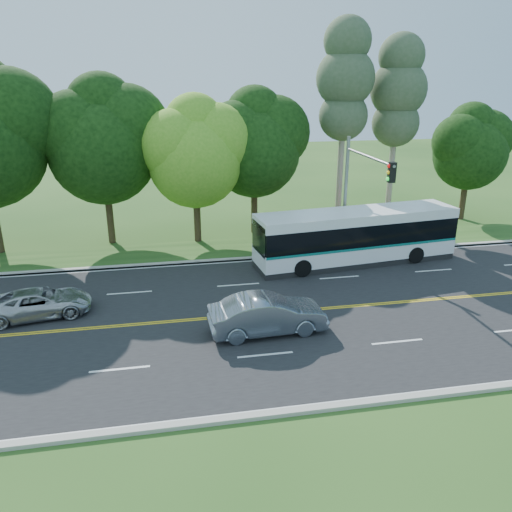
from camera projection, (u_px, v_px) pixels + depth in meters
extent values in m
plane|color=#264B19|center=(261.00, 314.00, 22.71)|extent=(120.00, 120.00, 0.00)
cube|color=black|center=(261.00, 314.00, 22.71)|extent=(60.00, 14.00, 0.02)
cube|color=#A8A598|center=(237.00, 259.00, 29.29)|extent=(60.00, 0.30, 0.15)
cube|color=#A8A598|center=(303.00, 410.00, 16.08)|extent=(60.00, 0.30, 0.15)
cube|color=#264B19|center=(233.00, 249.00, 31.01)|extent=(60.00, 4.00, 0.10)
cube|color=gold|center=(261.00, 315.00, 22.63)|extent=(57.00, 0.10, 0.00)
cube|color=gold|center=(260.00, 313.00, 22.78)|extent=(57.00, 0.10, 0.00)
cube|color=silver|center=(120.00, 369.00, 18.43)|extent=(2.20, 0.12, 0.00)
cube|color=silver|center=(265.00, 355.00, 19.38)|extent=(2.20, 0.12, 0.00)
cube|color=silver|center=(397.00, 342.00, 20.33)|extent=(2.20, 0.12, 0.00)
cube|color=silver|center=(12.00, 301.00, 23.95)|extent=(2.20, 0.12, 0.00)
cube|color=silver|center=(129.00, 293.00, 24.90)|extent=(2.20, 0.12, 0.00)
cube|color=silver|center=(238.00, 285.00, 25.85)|extent=(2.20, 0.12, 0.00)
cube|color=silver|center=(339.00, 277.00, 26.80)|extent=(2.20, 0.12, 0.00)
cube|color=silver|center=(433.00, 270.00, 27.75)|extent=(2.20, 0.12, 0.00)
cube|color=silver|center=(238.00, 262.00, 29.03)|extent=(57.00, 0.12, 0.00)
cube|color=silver|center=(301.00, 406.00, 16.37)|extent=(57.00, 0.12, 0.00)
sphere|color=black|center=(9.00, 119.00, 28.31)|extent=(5.76, 5.76, 5.76)
cylinder|color=#312415|center=(110.00, 216.00, 31.89)|extent=(0.44, 0.44, 3.60)
sphere|color=black|center=(103.00, 151.00, 30.49)|extent=(6.60, 6.60, 6.60)
sphere|color=black|center=(126.00, 128.00, 30.57)|extent=(5.28, 5.28, 5.28)
sphere|color=black|center=(78.00, 132.00, 29.68)|extent=(4.95, 4.95, 4.95)
sphere|color=black|center=(101.00, 108.00, 30.03)|extent=(4.29, 4.29, 4.29)
cylinder|color=#312415|center=(197.00, 218.00, 31.98)|extent=(0.44, 0.44, 3.24)
sphere|color=#559A20|center=(195.00, 161.00, 30.73)|extent=(5.80, 5.80, 5.80)
sphere|color=#559A20|center=(215.00, 141.00, 30.84)|extent=(4.64, 4.64, 4.64)
sphere|color=#559A20|center=(175.00, 145.00, 30.00)|extent=(4.35, 4.35, 4.35)
sphere|color=#559A20|center=(195.00, 124.00, 30.37)|extent=(3.77, 3.77, 3.77)
cylinder|color=#312415|center=(254.00, 208.00, 34.02)|extent=(0.44, 0.44, 3.42)
sphere|color=black|center=(254.00, 152.00, 32.72)|extent=(6.00, 6.00, 6.00)
sphere|color=black|center=(274.00, 132.00, 32.82)|extent=(4.80, 4.80, 4.80)
sphere|color=black|center=(236.00, 136.00, 31.97)|extent=(4.50, 4.50, 4.50)
sphere|color=black|center=(255.00, 116.00, 32.34)|extent=(3.90, 3.90, 3.90)
cylinder|color=gray|center=(341.00, 159.00, 33.96)|extent=(0.40, 0.40, 9.80)
sphere|color=#3B5032|center=(343.00, 116.00, 33.01)|extent=(3.23, 3.23, 3.23)
sphere|color=#3B5032|center=(345.00, 78.00, 32.20)|extent=(3.80, 3.80, 3.80)
sphere|color=#3B5032|center=(348.00, 40.00, 31.43)|extent=(3.04, 3.04, 3.04)
cylinder|color=gray|center=(392.00, 161.00, 35.24)|extent=(0.40, 0.40, 9.10)
sphere|color=#3B5032|center=(395.00, 123.00, 34.35)|extent=(3.23, 3.23, 3.23)
sphere|color=#3B5032|center=(399.00, 89.00, 33.59)|extent=(3.80, 3.80, 3.80)
sphere|color=#3B5032|center=(402.00, 56.00, 32.88)|extent=(3.04, 3.04, 3.04)
cylinder|color=#312415|center=(463.00, 199.00, 37.30)|extent=(0.44, 0.44, 3.06)
sphere|color=black|center=(470.00, 154.00, 36.16)|extent=(5.20, 5.20, 5.20)
sphere|color=black|center=(484.00, 138.00, 36.28)|extent=(4.16, 4.16, 4.16)
sphere|color=black|center=(460.00, 142.00, 35.48)|extent=(3.90, 3.90, 3.90)
sphere|color=black|center=(472.00, 126.00, 35.88)|extent=(3.38, 3.38, 3.38)
sphere|color=#A30D45|center=(283.00, 240.00, 30.55)|extent=(1.50, 1.50, 1.50)
sphere|color=#A30D45|center=(299.00, 239.00, 30.72)|extent=(1.50, 1.50, 1.50)
sphere|color=#A30D45|center=(314.00, 238.00, 30.89)|extent=(1.50, 1.50, 1.50)
sphere|color=#A30D45|center=(330.00, 237.00, 31.06)|extent=(1.50, 1.50, 1.50)
sphere|color=#A30D45|center=(345.00, 236.00, 31.24)|extent=(1.50, 1.50, 1.50)
sphere|color=#A30D45|center=(360.00, 235.00, 31.41)|extent=(1.50, 1.50, 1.50)
sphere|color=#A30D45|center=(375.00, 234.00, 31.58)|extent=(1.50, 1.50, 1.50)
sphere|color=#A30D45|center=(390.00, 234.00, 31.75)|extent=(1.50, 1.50, 1.50)
sphere|color=#A30D45|center=(404.00, 233.00, 31.93)|extent=(1.50, 1.50, 1.50)
cube|color=olive|center=(395.00, 246.00, 31.20)|extent=(3.50, 1.40, 0.40)
cylinder|color=gray|center=(345.00, 197.00, 29.38)|extent=(0.20, 0.20, 7.00)
cylinder|color=gray|center=(369.00, 157.00, 25.65)|extent=(0.14, 6.00, 0.14)
cube|color=black|center=(392.00, 172.00, 23.17)|extent=(0.32, 0.28, 0.95)
sphere|color=red|center=(389.00, 166.00, 23.04)|extent=(0.18, 0.18, 0.18)
sphere|color=yellow|center=(388.00, 172.00, 23.14)|extent=(0.18, 0.18, 0.18)
sphere|color=#19D833|center=(388.00, 179.00, 23.24)|extent=(0.18, 0.18, 0.18)
cube|color=white|center=(355.00, 249.00, 28.73)|extent=(11.90, 3.82, 0.97)
cube|color=black|center=(356.00, 231.00, 28.36)|extent=(11.84, 3.86, 1.21)
cube|color=white|center=(358.00, 216.00, 28.06)|extent=(11.90, 3.82, 0.54)
cube|color=#0B6A62|center=(356.00, 242.00, 28.58)|extent=(11.85, 3.87, 0.14)
cube|color=black|center=(259.00, 238.00, 26.71)|extent=(0.32, 2.28, 1.66)
cube|color=#19E54C|center=(259.00, 222.00, 26.39)|extent=(0.22, 1.49, 0.21)
cube|color=black|center=(354.00, 259.00, 28.95)|extent=(11.89, 3.73, 0.34)
cylinder|color=black|center=(302.00, 268.00, 26.76)|extent=(1.00, 0.38, 0.97)
cylinder|color=black|center=(287.00, 254.00, 28.85)|extent=(1.00, 0.38, 0.97)
cylinder|color=black|center=(415.00, 255.00, 28.71)|extent=(1.00, 0.38, 0.97)
cylinder|color=black|center=(393.00, 243.00, 30.80)|extent=(1.00, 0.38, 0.97)
imported|color=slate|center=(268.00, 315.00, 20.84)|extent=(5.01, 1.98, 1.62)
imported|color=#B4B6B9|center=(40.00, 303.00, 22.36)|extent=(4.75, 2.74, 1.24)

